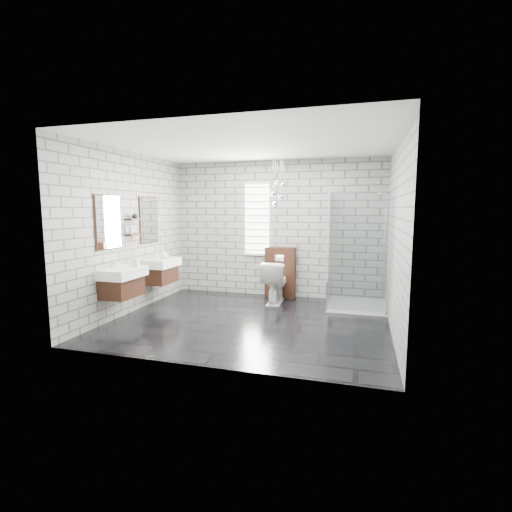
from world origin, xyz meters
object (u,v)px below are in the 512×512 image
at_px(vanity_right, 159,264).
at_px(toilet, 275,282).
at_px(shower_enclosure, 352,280).
at_px(vanity_left, 120,274).
at_px(cistern_panel, 280,272).

relative_size(vanity_right, toilet, 2.00).
bearing_deg(vanity_right, shower_enclosure, 10.93).
xyz_separation_m(vanity_left, cistern_panel, (2.02, 2.31, -0.26)).
xyz_separation_m(vanity_right, toilet, (2.02, 0.71, -0.36)).
bearing_deg(vanity_left, toilet, 42.42).
distance_m(cistern_panel, toilet, 0.48).
xyz_separation_m(cistern_panel, shower_enclosure, (1.39, -0.52, 0.00)).
height_order(shower_enclosure, toilet, shower_enclosure).
bearing_deg(toilet, cistern_panel, -92.44).
relative_size(vanity_right, cistern_panel, 1.57).
bearing_deg(shower_enclosure, vanity_right, -169.07).
bearing_deg(toilet, vanity_left, 39.98).
bearing_deg(vanity_right, toilet, 19.32).
height_order(vanity_left, toilet, vanity_left).
xyz_separation_m(vanity_left, shower_enclosure, (3.41, 1.79, -0.25)).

